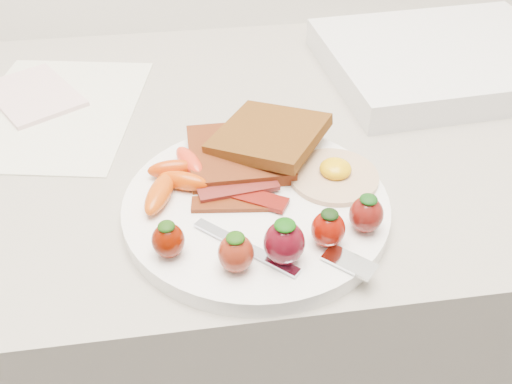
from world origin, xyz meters
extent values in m
cube|color=gray|center=(0.00, 1.70, 0.45)|extent=(2.00, 0.60, 0.90)
cylinder|color=white|center=(0.01, 1.54, 0.91)|extent=(0.27, 0.27, 0.02)
cube|color=#3A180B|center=(0.00, 1.61, 0.93)|extent=(0.11, 0.11, 0.01)
cube|color=black|center=(0.03, 1.62, 0.94)|extent=(0.15, 0.15, 0.03)
cylinder|color=beige|center=(0.09, 1.56, 0.92)|extent=(0.11, 0.11, 0.01)
ellipsoid|color=#E3A806|center=(0.09, 1.56, 0.93)|extent=(0.04, 0.04, 0.02)
cube|color=#330D03|center=(-0.02, 1.53, 0.92)|extent=(0.08, 0.03, 0.00)
cube|color=#4B0303|center=(0.00, 1.54, 0.92)|extent=(0.08, 0.06, 0.00)
cube|color=#390506|center=(-0.01, 1.55, 0.92)|extent=(0.08, 0.03, 0.00)
ellipsoid|color=#B93707|center=(-0.08, 1.59, 0.93)|extent=(0.05, 0.02, 0.02)
ellipsoid|color=#C33F04|center=(-0.06, 1.57, 0.93)|extent=(0.06, 0.04, 0.02)
ellipsoid|color=#BA4309|center=(-0.09, 1.55, 0.93)|extent=(0.04, 0.07, 0.02)
ellipsoid|color=red|center=(-0.06, 1.60, 0.93)|extent=(0.04, 0.06, 0.02)
ellipsoid|color=#5A0E00|center=(-0.08, 1.47, 0.93)|extent=(0.03, 0.03, 0.03)
ellipsoid|color=#16390A|center=(-0.08, 1.47, 0.95)|extent=(0.02, 0.02, 0.01)
ellipsoid|color=maroon|center=(-0.02, 1.45, 0.94)|extent=(0.03, 0.03, 0.04)
ellipsoid|color=#184209|center=(-0.02, 1.45, 0.95)|extent=(0.02, 0.02, 0.01)
ellipsoid|color=#470711|center=(0.02, 1.45, 0.94)|extent=(0.04, 0.04, 0.04)
ellipsoid|color=#0C4508|center=(0.02, 1.45, 0.96)|extent=(0.02, 0.02, 0.01)
ellipsoid|color=#720C02|center=(0.06, 1.47, 0.94)|extent=(0.03, 0.03, 0.04)
ellipsoid|color=black|center=(0.06, 1.47, 0.95)|extent=(0.02, 0.02, 0.01)
ellipsoid|color=#5C100C|center=(0.10, 1.48, 0.94)|extent=(0.03, 0.03, 0.04)
ellipsoid|color=#0F3B0D|center=(0.10, 1.48, 0.95)|extent=(0.02, 0.02, 0.01)
cube|color=silver|center=(-0.01, 1.47, 0.92)|extent=(0.09, 0.09, 0.00)
cube|color=silver|center=(0.08, 1.44, 0.92)|extent=(0.05, 0.05, 0.00)
cube|color=silver|center=(-0.22, 1.77, 0.90)|extent=(0.25, 0.31, 0.00)
cube|color=beige|center=(-0.26, 1.81, 0.91)|extent=(0.15, 0.17, 0.01)
cube|color=white|center=(0.32, 1.80, 0.92)|extent=(0.35, 0.29, 0.04)
camera|label=1|loc=(-0.06, 1.10, 1.29)|focal=40.00mm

